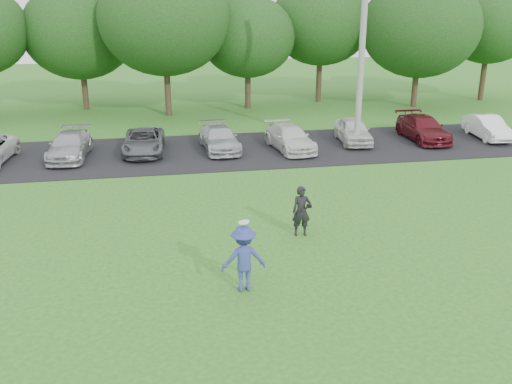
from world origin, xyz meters
TOP-DOWN VIEW (x-y plane):
  - ground at (0.00, 0.00)m, footprint 100.00×100.00m
  - parking_lot at (0.00, 13.00)m, footprint 32.00×6.50m
  - utility_pole at (6.35, 12.32)m, footprint 0.28×0.28m
  - frisbee_player at (-0.92, 0.06)m, footprint 1.11×0.67m
  - camera_bystander at (1.30, 3.05)m, footprint 0.59×0.44m
  - parked_cars at (-0.76, 13.05)m, footprint 28.10×4.65m
  - tree_row at (1.51, 22.76)m, footprint 42.39×9.85m

SIDE VIEW (x-z plane):
  - ground at x=0.00m, z-range 0.00..0.00m
  - parking_lot at x=0.00m, z-range 0.00..0.03m
  - parked_cars at x=-0.76m, z-range -0.02..1.20m
  - camera_bystander at x=1.30m, z-range 0.00..1.53m
  - frisbee_player at x=-0.92m, z-range -0.08..1.77m
  - tree_row at x=1.51m, z-range 0.59..9.23m
  - utility_pole at x=6.35m, z-range 0.00..10.17m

